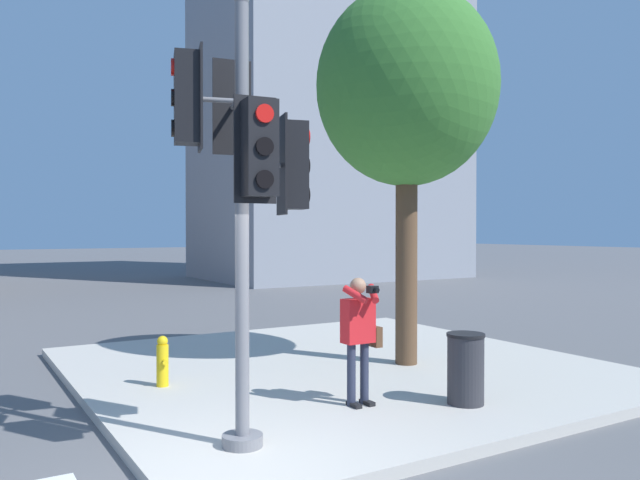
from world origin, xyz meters
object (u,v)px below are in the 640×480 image
(fire_hydrant, at_px, (163,361))
(trash_bin, at_px, (466,368))
(traffic_signal_pole, at_px, (242,163))
(street_tree, at_px, (407,89))
(person_photographer, at_px, (360,329))

(fire_hydrant, distance_m, trash_bin, 4.17)
(traffic_signal_pole, distance_m, street_tree, 4.81)
(street_tree, distance_m, fire_hydrant, 5.74)
(traffic_signal_pole, xyz_separation_m, trash_bin, (3.06, -0.03, -2.43))
(trash_bin, bearing_deg, person_photographer, 150.51)
(trash_bin, bearing_deg, street_tree, 68.96)
(traffic_signal_pole, distance_m, fire_hydrant, 3.80)
(fire_hydrant, bearing_deg, person_photographer, -49.94)
(traffic_signal_pole, xyz_separation_m, fire_hydrant, (0.03, 2.84, -2.53))
(traffic_signal_pole, bearing_deg, person_photographer, 18.59)
(fire_hydrant, xyz_separation_m, trash_bin, (3.03, -2.87, 0.10))
(traffic_signal_pole, relative_size, street_tree, 0.74)
(street_tree, height_order, trash_bin, street_tree)
(person_photographer, bearing_deg, trash_bin, -29.49)
(person_photographer, bearing_deg, traffic_signal_pole, -161.41)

